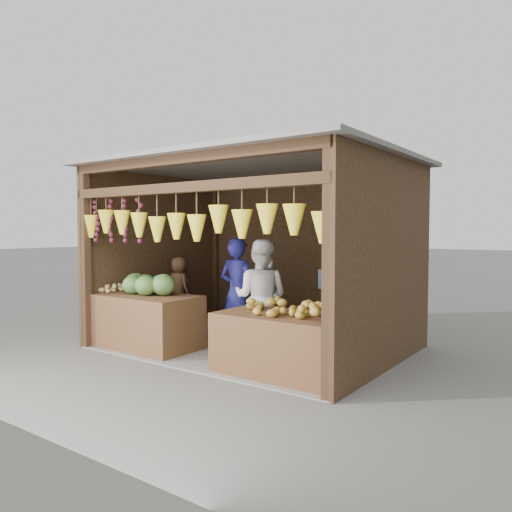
{
  "coord_description": "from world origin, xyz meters",
  "views": [
    {
      "loc": [
        4.18,
        -5.8,
        1.69
      ],
      "look_at": [
        0.1,
        -0.1,
        1.33
      ],
      "focal_mm": 35.0,
      "sensor_mm": 36.0,
      "label": 1
    }
  ],
  "objects_px": {
    "counter_right": "(285,345)",
    "vendor_seated": "(179,286)",
    "man_standing": "(238,293)",
    "woman_standing": "(261,297)",
    "counter_left": "(144,321)"
  },
  "relations": [
    {
      "from": "woman_standing",
      "to": "man_standing",
      "type": "bearing_deg",
      "value": -32.99
    },
    {
      "from": "vendor_seated",
      "to": "counter_left",
      "type": "bearing_deg",
      "value": 121.41
    },
    {
      "from": "counter_right",
      "to": "man_standing",
      "type": "xyz_separation_m",
      "value": [
        -1.31,
        0.8,
        0.43
      ]
    },
    {
      "from": "man_standing",
      "to": "woman_standing",
      "type": "xyz_separation_m",
      "value": [
        0.53,
        -0.17,
        -0.01
      ]
    },
    {
      "from": "counter_left",
      "to": "man_standing",
      "type": "height_order",
      "value": "man_standing"
    },
    {
      "from": "counter_right",
      "to": "man_standing",
      "type": "bearing_deg",
      "value": 148.65
    },
    {
      "from": "counter_right",
      "to": "woman_standing",
      "type": "relative_size",
      "value": 1.03
    },
    {
      "from": "counter_left",
      "to": "vendor_seated",
      "type": "distance_m",
      "value": 1.23
    },
    {
      "from": "woman_standing",
      "to": "vendor_seated",
      "type": "bearing_deg",
      "value": -27.98
    },
    {
      "from": "counter_left",
      "to": "woman_standing",
      "type": "height_order",
      "value": "woman_standing"
    },
    {
      "from": "counter_right",
      "to": "man_standing",
      "type": "height_order",
      "value": "man_standing"
    },
    {
      "from": "counter_right",
      "to": "woman_standing",
      "type": "xyz_separation_m",
      "value": [
        -0.79,
        0.63,
        0.43
      ]
    },
    {
      "from": "counter_right",
      "to": "vendor_seated",
      "type": "relative_size",
      "value": 1.65
    },
    {
      "from": "man_standing",
      "to": "woman_standing",
      "type": "relative_size",
      "value": 1.01
    },
    {
      "from": "woman_standing",
      "to": "vendor_seated",
      "type": "relative_size",
      "value": 1.6
    }
  ]
}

